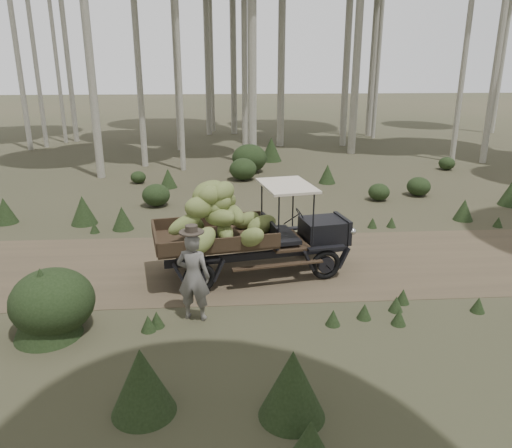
# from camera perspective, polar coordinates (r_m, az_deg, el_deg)

# --- Properties ---
(ground) EXTENTS (120.00, 120.00, 0.00)m
(ground) POSITION_cam_1_polar(r_m,az_deg,el_deg) (11.78, 8.49, -4.38)
(ground) COLOR #473D2B
(ground) RESTS_ON ground
(dirt_track) EXTENTS (70.00, 4.00, 0.01)m
(dirt_track) POSITION_cam_1_polar(r_m,az_deg,el_deg) (11.78, 8.49, -4.36)
(dirt_track) COLOR brown
(dirt_track) RESTS_ON ground
(banana_truck) EXTENTS (4.48, 2.53, 2.23)m
(banana_truck) POSITION_cam_1_polar(r_m,az_deg,el_deg) (10.54, -2.11, 0.28)
(banana_truck) COLOR black
(banana_truck) RESTS_ON ground
(farmer) EXTENTS (0.68, 0.53, 1.79)m
(farmer) POSITION_cam_1_polar(r_m,az_deg,el_deg) (8.97, -7.16, -5.88)
(farmer) COLOR #625E59
(farmer) RESTS_ON ground
(undergrowth) EXTENTS (24.62, 24.08, 1.25)m
(undergrowth) POSITION_cam_1_polar(r_m,az_deg,el_deg) (10.93, 3.89, -3.27)
(undergrowth) COLOR #233319
(undergrowth) RESTS_ON ground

